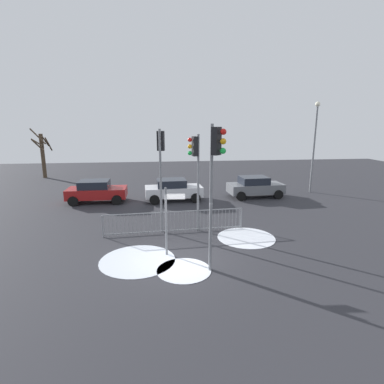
% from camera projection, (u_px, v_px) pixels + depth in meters
% --- Properties ---
extents(ground_plane, '(60.00, 60.00, 0.00)m').
position_uv_depth(ground_plane, '(179.00, 257.00, 11.85)').
color(ground_plane, '#2D2D33').
extents(traffic_light_foreground_right, '(0.37, 0.55, 4.90)m').
position_uv_depth(traffic_light_foreground_right, '(161.00, 158.00, 13.99)').
color(traffic_light_foreground_right, slate).
rests_on(traffic_light_foreground_right, ground).
extents(traffic_light_rear_right, '(0.48, 0.45, 5.14)m').
position_uv_depth(traffic_light_rear_right, '(215.00, 167.00, 9.91)').
color(traffic_light_rear_right, slate).
rests_on(traffic_light_rear_right, ground).
extents(traffic_light_mid_right, '(0.56, 0.36, 4.66)m').
position_uv_depth(traffic_light_mid_right, '(195.00, 161.00, 14.00)').
color(traffic_light_mid_right, slate).
rests_on(traffic_light_mid_right, ground).
extents(direction_sign_post, '(0.79, 0.11, 2.75)m').
position_uv_depth(direction_sign_post, '(168.00, 218.00, 11.75)').
color(direction_sign_post, slate).
rests_on(direction_sign_post, ground).
extents(pedestrian_guard_railing, '(6.71, 0.49, 1.07)m').
position_uv_depth(pedestrian_guard_railing, '(175.00, 222.00, 14.38)').
color(pedestrian_guard_railing, slate).
rests_on(pedestrian_guard_railing, ground).
extents(car_white_mid, '(3.90, 2.12, 1.47)m').
position_uv_depth(car_white_mid, '(173.00, 189.00, 20.33)').
color(car_white_mid, silver).
rests_on(car_white_mid, ground).
extents(car_grey_near, '(3.90, 2.13, 1.47)m').
position_uv_depth(car_grey_near, '(255.00, 186.00, 21.28)').
color(car_grey_near, slate).
rests_on(car_grey_near, ground).
extents(car_red_trailing, '(3.81, 1.94, 1.47)m').
position_uv_depth(car_red_trailing, '(96.00, 191.00, 19.89)').
color(car_red_trailing, maroon).
rests_on(car_red_trailing, ground).
extents(street_lamp, '(0.36, 0.36, 6.64)m').
position_uv_depth(street_lamp, '(315.00, 138.00, 22.06)').
color(street_lamp, slate).
rests_on(street_lamp, ground).
extents(bare_tree_left, '(1.53, 1.48, 4.68)m').
position_uv_depth(bare_tree_left, '(43.00, 153.00, 28.43)').
color(bare_tree_left, '#473828').
rests_on(bare_tree_left, ground).
extents(snow_patch_kerb, '(2.64, 2.64, 0.01)m').
position_uv_depth(snow_patch_kerb, '(246.00, 237.00, 13.87)').
color(snow_patch_kerb, white).
rests_on(snow_patch_kerb, ground).
extents(snow_patch_island, '(1.96, 1.96, 0.01)m').
position_uv_depth(snow_patch_island, '(184.00, 270.00, 10.80)').
color(snow_patch_island, white).
rests_on(snow_patch_island, ground).
extents(snow_patch_verge, '(2.90, 2.90, 0.01)m').
position_uv_depth(snow_patch_verge, '(138.00, 260.00, 11.57)').
color(snow_patch_verge, silver).
rests_on(snow_patch_verge, ground).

